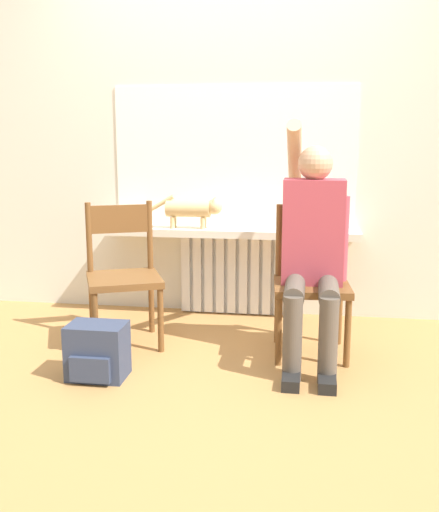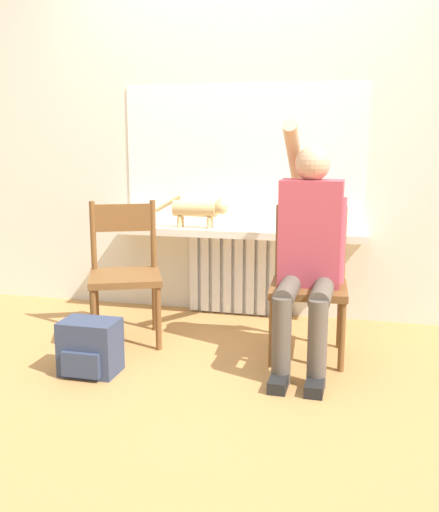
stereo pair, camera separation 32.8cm
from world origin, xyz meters
name	(u,v)px [view 1 (the left image)]	position (x,y,z in m)	size (l,w,h in m)	color
ground_plane	(203,375)	(0.00, 0.00, 0.00)	(12.00, 12.00, 0.00)	#B27F47
wall_with_window	(234,120)	(0.00, 1.23, 1.35)	(7.00, 0.06, 2.70)	silver
radiator	(232,274)	(0.00, 1.15, 0.29)	(0.74, 0.08, 0.58)	white
windowsill	(231,232)	(0.00, 1.06, 0.60)	(1.73, 0.28, 0.05)	white
window_glass	(234,157)	(0.00, 1.20, 1.10)	(1.67, 0.01, 0.95)	white
chair_left	(123,273)	(-0.57, 0.45, 0.43)	(0.56, 0.56, 0.85)	brown
chair_right	(311,280)	(0.55, 0.45, 0.43)	(0.45, 0.45, 0.85)	brown
person	(313,245)	(0.55, 0.34, 0.65)	(0.36, 0.98, 1.33)	brown
cat	(193,209)	(-0.25, 1.01, 0.76)	(0.52, 0.11, 0.23)	#DBB77A
backpack	(97,352)	(-0.54, -0.11, 0.14)	(0.30, 0.24, 0.29)	#333D56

